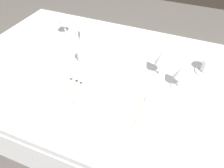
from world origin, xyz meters
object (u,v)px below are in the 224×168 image
(coffee_cup_left, at_px, (85,56))
(coffee_cup_right, at_px, (209,66))
(fork_salad, at_px, (65,86))
(wine_glass_centre, at_px, (161,59))
(fork_outer, at_px, (74,91))
(fork_inner, at_px, (70,89))
(wine_glass_right, at_px, (181,73))
(spoon_soup, at_px, (143,107))
(napkin_folded, at_px, (83,29))
(dinner_knife, at_px, (135,111))
(wine_glass_left, at_px, (64,21))
(dinner_plate, at_px, (102,101))

(coffee_cup_left, height_order, coffee_cup_right, same)
(fork_salad, relative_size, wine_glass_centre, 1.50)
(fork_outer, distance_m, fork_salad, 0.06)
(fork_salad, bearing_deg, fork_inner, -10.02)
(fork_outer, bearing_deg, wine_glass_right, 27.10)
(spoon_soup, bearing_deg, napkin_folded, 141.83)
(dinner_knife, xyz_separation_m, coffee_cup_left, (-0.39, 0.25, 0.04))
(coffee_cup_left, relative_size, wine_glass_centre, 0.73)
(wine_glass_left, bearing_deg, wine_glass_right, -16.75)
(fork_outer, relative_size, wine_glass_centre, 1.54)
(coffee_cup_right, bearing_deg, spoon_soup, -121.43)
(wine_glass_left, xyz_separation_m, napkin_folded, (0.15, -0.03, -0.02))
(spoon_soup, height_order, wine_glass_centre, wine_glass_centre)
(dinner_plate, height_order, dinner_knife, dinner_plate)
(napkin_folded, bearing_deg, fork_salad, -73.63)
(spoon_soup, xyz_separation_m, wine_glass_left, (-0.70, 0.45, 0.09))
(dinner_knife, bearing_deg, spoon_soup, 55.32)
(coffee_cup_right, relative_size, napkin_folded, 0.63)
(fork_salad, xyz_separation_m, coffee_cup_left, (-0.00, 0.23, 0.04))
(wine_glass_left, bearing_deg, fork_salad, -58.98)
(coffee_cup_right, bearing_deg, napkin_folded, 177.42)
(wine_glass_left, relative_size, wine_glass_right, 1.07)
(fork_salad, bearing_deg, wine_glass_left, 121.02)
(coffee_cup_left, height_order, wine_glass_centre, wine_glass_centre)
(wine_glass_centre, bearing_deg, wine_glass_left, 164.98)
(coffee_cup_left, bearing_deg, fork_outer, -74.77)
(fork_salad, xyz_separation_m, wine_glass_right, (0.53, 0.23, 0.08))
(wine_glass_left, bearing_deg, napkin_folded, -10.32)
(napkin_folded, bearing_deg, fork_inner, -70.08)
(spoon_soup, distance_m, napkin_folded, 0.70)
(spoon_soup, distance_m, wine_glass_left, 0.84)
(fork_salad, height_order, napkin_folded, napkin_folded)
(fork_outer, height_order, fork_salad, same)
(dinner_plate, bearing_deg, coffee_cup_left, 131.32)
(fork_inner, distance_m, wine_glass_left, 0.58)
(fork_outer, xyz_separation_m, napkin_folded, (-0.19, 0.46, 0.08))
(wine_glass_centre, bearing_deg, fork_inner, -142.53)
(fork_outer, relative_size, wine_glass_left, 1.63)
(napkin_folded, bearing_deg, coffee_cup_left, -59.45)
(fork_inner, relative_size, fork_salad, 1.04)
(fork_salad, relative_size, wine_glass_left, 1.59)
(wine_glass_centre, bearing_deg, fork_salad, -145.32)
(wine_glass_centre, relative_size, wine_glass_left, 1.06)
(dinner_plate, distance_m, fork_salad, 0.22)
(napkin_folded, bearing_deg, wine_glass_left, 169.68)
(wine_glass_centre, relative_size, napkin_folded, 0.90)
(spoon_soup, height_order, wine_glass_left, wine_glass_left)
(spoon_soup, xyz_separation_m, wine_glass_centre, (0.00, 0.27, 0.10))
(fork_salad, bearing_deg, wine_glass_centre, 34.68)
(spoon_soup, bearing_deg, dinner_knife, -124.68)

